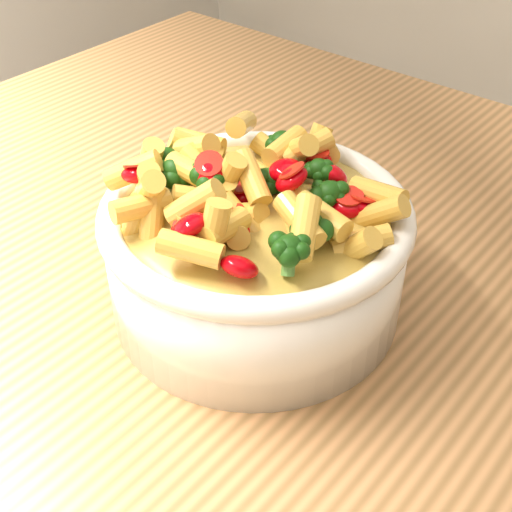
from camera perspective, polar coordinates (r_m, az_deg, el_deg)
The scene contains 3 objects.
table at distance 0.65m, azimuth 9.61°, elevation -10.72°, with size 1.20×0.80×0.90m.
serving_bowl at distance 0.53m, azimuth -0.00°, elevation 0.10°, with size 0.23×0.23×0.10m.
pasta_salad at distance 0.50m, azimuth -0.00°, elevation 5.64°, with size 0.18×0.18×0.04m.
Camera 1 is at (0.19, -0.39, 1.28)m, focal length 50.00 mm.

